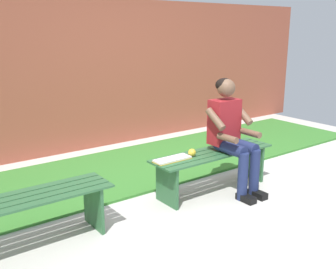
# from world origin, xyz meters

# --- Properties ---
(ground_plane) EXTENTS (10.00, 7.00, 0.04)m
(ground_plane) POSITION_xyz_m (1.05, 1.00, -0.02)
(ground_plane) COLOR beige
(grass_strip) EXTENTS (9.00, 1.63, 0.03)m
(grass_strip) POSITION_xyz_m (1.05, -1.16, 0.01)
(grass_strip) COLOR #387A2D
(grass_strip) RESTS_ON ground
(brick_wall) EXTENTS (9.50, 0.24, 2.22)m
(brick_wall) POSITION_xyz_m (0.50, -2.44, 1.11)
(brick_wall) COLOR #9E4C38
(brick_wall) RESTS_ON ground
(bench_near) EXTENTS (1.52, 0.41, 0.46)m
(bench_near) POSITION_xyz_m (0.00, -0.00, 0.34)
(bench_near) COLOR #2D6038
(bench_near) RESTS_ON ground
(bench_far) EXTENTS (1.51, 0.41, 0.46)m
(bench_far) POSITION_xyz_m (2.10, 0.00, 0.34)
(bench_far) COLOR #2D6038
(bench_far) RESTS_ON ground
(person_seated) EXTENTS (0.50, 0.69, 1.26)m
(person_seated) POSITION_xyz_m (-0.17, 0.10, 0.69)
(person_seated) COLOR maroon
(person_seated) RESTS_ON ground
(apple) EXTENTS (0.08, 0.08, 0.08)m
(apple) POSITION_xyz_m (0.29, -0.02, 0.50)
(apple) COLOR gold
(apple) RESTS_ON bench_near
(book_open) EXTENTS (0.41, 0.16, 0.02)m
(book_open) POSITION_xyz_m (0.54, -0.04, 0.47)
(book_open) COLOR white
(book_open) RESTS_ON bench_near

